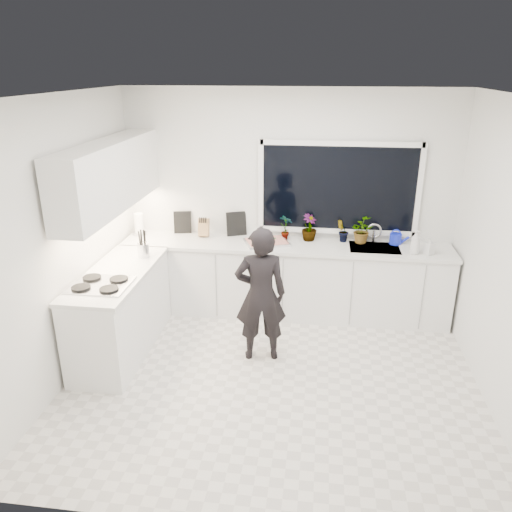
# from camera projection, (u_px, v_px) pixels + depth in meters

# --- Properties ---
(floor) EXTENTS (4.00, 3.50, 0.02)m
(floor) POSITION_uv_depth(u_px,v_px,m) (272.00, 380.00, 4.97)
(floor) COLOR beige
(floor) RESTS_ON ground
(wall_back) EXTENTS (4.00, 0.02, 2.70)m
(wall_back) POSITION_uv_depth(u_px,v_px,m) (288.00, 202.00, 6.11)
(wall_back) COLOR white
(wall_back) RESTS_ON ground
(wall_left) EXTENTS (0.02, 3.50, 2.70)m
(wall_left) POSITION_uv_depth(u_px,v_px,m) (63.00, 242.00, 4.73)
(wall_left) COLOR white
(wall_left) RESTS_ON ground
(wall_right) EXTENTS (0.02, 3.50, 2.70)m
(wall_right) POSITION_uv_depth(u_px,v_px,m) (509.00, 263.00, 4.24)
(wall_right) COLOR white
(wall_right) RESTS_ON ground
(ceiling) EXTENTS (4.00, 3.50, 0.02)m
(ceiling) POSITION_uv_depth(u_px,v_px,m) (276.00, 94.00, 4.00)
(ceiling) COLOR white
(ceiling) RESTS_ON wall_back
(window) EXTENTS (1.80, 0.02, 1.00)m
(window) POSITION_uv_depth(u_px,v_px,m) (338.00, 188.00, 5.94)
(window) COLOR black
(window) RESTS_ON wall_back
(base_cabinets_back) EXTENTS (3.92, 0.58, 0.88)m
(base_cabinets_back) POSITION_uv_depth(u_px,v_px,m) (284.00, 280.00, 6.15)
(base_cabinets_back) COLOR white
(base_cabinets_back) RESTS_ON floor
(base_cabinets_left) EXTENTS (0.58, 1.60, 0.88)m
(base_cabinets_left) POSITION_uv_depth(u_px,v_px,m) (121.00, 313.00, 5.34)
(base_cabinets_left) COLOR white
(base_cabinets_left) RESTS_ON floor
(countertop_back) EXTENTS (3.94, 0.62, 0.04)m
(countertop_back) POSITION_uv_depth(u_px,v_px,m) (285.00, 245.00, 5.98)
(countertop_back) COLOR silver
(countertop_back) RESTS_ON base_cabinets_back
(countertop_left) EXTENTS (0.62, 1.60, 0.04)m
(countertop_left) POSITION_uv_depth(u_px,v_px,m) (117.00, 274.00, 5.18)
(countertop_left) COLOR silver
(countertop_left) RESTS_ON base_cabinets_left
(upper_cabinets) EXTENTS (0.34, 2.10, 0.70)m
(upper_cabinets) POSITION_uv_depth(u_px,v_px,m) (110.00, 176.00, 5.17)
(upper_cabinets) COLOR white
(upper_cabinets) RESTS_ON wall_left
(sink) EXTENTS (0.58, 0.42, 0.14)m
(sink) POSITION_uv_depth(u_px,v_px,m) (374.00, 252.00, 5.87)
(sink) COLOR silver
(sink) RESTS_ON countertop_back
(faucet) EXTENTS (0.03, 0.03, 0.22)m
(faucet) POSITION_uv_depth(u_px,v_px,m) (374.00, 233.00, 6.00)
(faucet) COLOR silver
(faucet) RESTS_ON countertop_back
(stovetop) EXTENTS (0.56, 0.48, 0.03)m
(stovetop) POSITION_uv_depth(u_px,v_px,m) (100.00, 284.00, 4.84)
(stovetop) COLOR black
(stovetop) RESTS_ON countertop_left
(person) EXTENTS (0.59, 0.44, 1.45)m
(person) POSITION_uv_depth(u_px,v_px,m) (261.00, 295.00, 5.10)
(person) COLOR black
(person) RESTS_ON floor
(pizza_tray) EXTENTS (0.60, 0.53, 0.03)m
(pizza_tray) POSITION_uv_depth(u_px,v_px,m) (267.00, 242.00, 5.98)
(pizza_tray) COLOR #B6B6BA
(pizza_tray) RESTS_ON countertop_back
(pizza) EXTENTS (0.55, 0.47, 0.01)m
(pizza) POSITION_uv_depth(u_px,v_px,m) (267.00, 241.00, 5.97)
(pizza) COLOR red
(pizza) RESTS_ON pizza_tray
(watering_can) EXTENTS (0.16, 0.16, 0.13)m
(watering_can) POSITION_uv_depth(u_px,v_px,m) (395.00, 239.00, 5.95)
(watering_can) COLOR #1626D2
(watering_can) RESTS_ON countertop_back
(paper_towel_roll) EXTENTS (0.13, 0.13, 0.26)m
(paper_towel_roll) POSITION_uv_depth(u_px,v_px,m) (139.00, 225.00, 6.25)
(paper_towel_roll) COLOR white
(paper_towel_roll) RESTS_ON countertop_back
(knife_block) EXTENTS (0.14, 0.11, 0.22)m
(knife_block) POSITION_uv_depth(u_px,v_px,m) (204.00, 228.00, 6.20)
(knife_block) COLOR brown
(knife_block) RESTS_ON countertop_back
(utensil_crock) EXTENTS (0.15, 0.15, 0.16)m
(utensil_crock) POSITION_uv_depth(u_px,v_px,m) (143.00, 250.00, 5.54)
(utensil_crock) COLOR #ADADB1
(utensil_crock) RESTS_ON countertop_left
(picture_frame_large) EXTENTS (0.22, 0.06, 0.28)m
(picture_frame_large) POSITION_uv_depth(u_px,v_px,m) (183.00, 222.00, 6.32)
(picture_frame_large) COLOR black
(picture_frame_large) RESTS_ON countertop_back
(picture_frame_small) EXTENTS (0.24, 0.12, 0.30)m
(picture_frame_small) POSITION_uv_depth(u_px,v_px,m) (236.00, 224.00, 6.23)
(picture_frame_small) COLOR black
(picture_frame_small) RESTS_ON countertop_back
(herb_plants) EXTENTS (1.16, 0.35, 0.33)m
(herb_plants) POSITION_uv_depth(u_px,v_px,m) (335.00, 229.00, 6.00)
(herb_plants) COLOR #26662D
(herb_plants) RESTS_ON countertop_back
(soap_bottles) EXTENTS (0.30, 0.15, 0.28)m
(soap_bottles) POSITION_uv_depth(u_px,v_px,m) (420.00, 243.00, 5.61)
(soap_bottles) COLOR #D8BF66
(soap_bottles) RESTS_ON countertop_back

